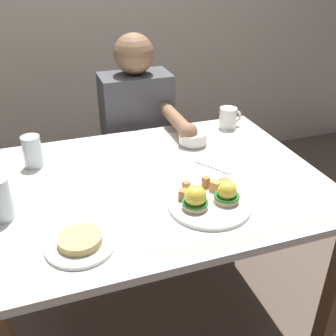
# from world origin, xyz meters

# --- Properties ---
(ground_plane) EXTENTS (6.00, 6.00, 0.00)m
(ground_plane) POSITION_xyz_m (0.00, 0.00, 0.00)
(ground_plane) COLOR brown
(dining_table) EXTENTS (1.20, 0.90, 0.74)m
(dining_table) POSITION_xyz_m (0.00, 0.00, 0.63)
(dining_table) COLOR white
(dining_table) RESTS_ON ground_plane
(eggs_benedict_plate) EXTENTS (0.27, 0.27, 0.09)m
(eggs_benedict_plate) POSITION_xyz_m (0.11, -0.22, 0.77)
(eggs_benedict_plate) COLOR white
(eggs_benedict_plate) RESTS_ON dining_table
(fruit_bowl) EXTENTS (0.12, 0.12, 0.06)m
(fruit_bowl) POSITION_xyz_m (0.24, 0.23, 0.77)
(fruit_bowl) COLOR white
(fruit_bowl) RESTS_ON dining_table
(coffee_mug) EXTENTS (0.11, 0.08, 0.09)m
(coffee_mug) POSITION_xyz_m (0.46, 0.35, 0.79)
(coffee_mug) COLOR white
(coffee_mug) RESTS_ON dining_table
(fork) EXTENTS (0.10, 0.14, 0.00)m
(fork) POSITION_xyz_m (0.24, 0.00, 0.74)
(fork) COLOR silver
(fork) RESTS_ON dining_table
(water_glass_near) EXTENTS (0.07, 0.07, 0.12)m
(water_glass_near) POSITION_xyz_m (-0.41, 0.25, 0.80)
(water_glass_near) COLOR silver
(water_glass_near) RESTS_ON dining_table
(side_plate) EXTENTS (0.20, 0.20, 0.04)m
(side_plate) POSITION_xyz_m (-0.31, -0.28, 0.75)
(side_plate) COLOR white
(side_plate) RESTS_ON dining_table
(diner_person) EXTENTS (0.34, 0.54, 1.14)m
(diner_person) POSITION_xyz_m (0.10, 0.60, 0.65)
(diner_person) COLOR #33333D
(diner_person) RESTS_ON ground_plane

